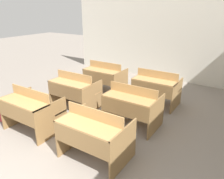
% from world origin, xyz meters
% --- Properties ---
extents(wall_back, '(7.09, 0.06, 2.97)m').
position_xyz_m(wall_back, '(0.00, 6.74, 1.48)').
color(wall_back, beige).
rests_on(wall_back, ground_plane).
extents(bench_front_left, '(1.12, 0.82, 0.94)m').
position_xyz_m(bench_front_left, '(-0.85, 1.78, 0.49)').
color(bench_front_left, olive).
rests_on(bench_front_left, ground_plane).
extents(bench_front_right, '(1.12, 0.82, 0.94)m').
position_xyz_m(bench_front_right, '(0.82, 1.76, 0.49)').
color(bench_front_right, olive).
rests_on(bench_front_right, ground_plane).
extents(bench_second_left, '(1.12, 0.82, 0.94)m').
position_xyz_m(bench_second_left, '(-0.86, 3.12, 0.49)').
color(bench_second_left, olive).
rests_on(bench_second_left, ground_plane).
extents(bench_second_right, '(1.12, 0.82, 0.94)m').
position_xyz_m(bench_second_right, '(0.83, 3.10, 0.49)').
color(bench_second_right, olive).
rests_on(bench_second_right, ground_plane).
extents(bench_third_left, '(1.12, 0.82, 0.94)m').
position_xyz_m(bench_third_left, '(-0.84, 4.46, 0.49)').
color(bench_third_left, olive).
rests_on(bench_third_left, ground_plane).
extents(bench_third_right, '(1.12, 0.82, 0.94)m').
position_xyz_m(bench_third_right, '(0.83, 4.44, 0.49)').
color(bench_third_right, olive).
rests_on(bench_third_right, ground_plane).
extents(schoolbag, '(0.29, 0.24, 0.36)m').
position_xyz_m(schoolbag, '(-1.67, 1.68, 0.18)').
color(schoolbag, maroon).
rests_on(schoolbag, ground_plane).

